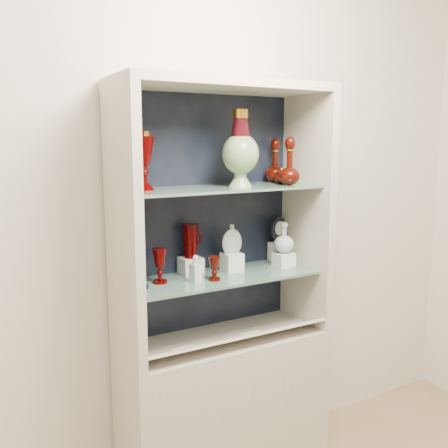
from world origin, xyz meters
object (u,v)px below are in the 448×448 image
pedestal_lamp_right (144,161)px  cobalt_goblet (140,270)px  pedestal_lamp_left (132,159)px  enamel_urn (241,149)px  ruby_decanter_a (290,158)px  flat_flask (232,238)px  clear_round_decanter (284,238)px  ruby_goblet_small (214,269)px  ruby_decanter_b (275,159)px  cameo_medallion (278,229)px  ruby_goblet_tall (160,266)px  clear_square_bottle (196,269)px  lidded_bowl (281,176)px  ruby_pitcher (190,241)px

pedestal_lamp_right → cobalt_goblet: (-0.05, -0.05, -0.46)m
pedestal_lamp_left → pedestal_lamp_right: (0.08, 0.09, -0.01)m
enamel_urn → ruby_decanter_a: enamel_urn is taller
flat_flask → clear_round_decanter: 0.28m
ruby_goblet_small → ruby_decanter_b: bearing=19.6°
pedestal_lamp_left → cobalt_goblet: 0.47m
flat_flask → cameo_medallion: cameo_medallion is taller
enamel_urn → flat_flask: size_ratio=2.39×
ruby_goblet_tall → pedestal_lamp_right: bearing=166.4°
clear_square_bottle → clear_round_decanter: size_ratio=0.84×
pedestal_lamp_right → clear_square_bottle: bearing=-23.9°
pedestal_lamp_left → clear_round_decanter: (0.80, 0.04, -0.41)m
cameo_medallion → cobalt_goblet: bearing=168.8°
enamel_urn → lidded_bowl: (0.26, 0.04, -0.13)m
ruby_pitcher → cameo_medallion: same height
ruby_goblet_small → cameo_medallion: 0.51m
pedestal_lamp_right → clear_round_decanter: bearing=-3.5°
ruby_goblet_small → ruby_pitcher: (-0.04, 0.16, 0.11)m
pedestal_lamp_left → ruby_decanter_b: bearing=10.2°
cobalt_goblet → flat_flask: 0.50m
flat_flask → lidded_bowl: bearing=-2.5°
flat_flask → ruby_decanter_b: bearing=15.6°
ruby_goblet_small → flat_flask: (0.15, 0.10, 0.11)m
pedestal_lamp_left → ruby_decanter_a: 0.77m
pedestal_lamp_left → ruby_pitcher: pedestal_lamp_left is taller
pedestal_lamp_right → clear_round_decanter: pedestal_lamp_right is taller
ruby_decanter_b → ruby_goblet_tall: (-0.67, -0.07, -0.46)m
ruby_decanter_b → cameo_medallion: (0.03, 0.01, -0.37)m
ruby_pitcher → cameo_medallion: (0.51, 0.01, 0.01)m
ruby_decanter_b → ruby_goblet_tall: size_ratio=1.50×
ruby_decanter_a → lidded_bowl: (0.02, 0.09, -0.09)m
ruby_goblet_tall → cameo_medallion: (0.70, 0.08, 0.09)m
ruby_goblet_small → cameo_medallion: (0.47, 0.16, 0.12)m
ruby_goblet_small → ruby_goblet_tall: bearing=160.0°
ruby_goblet_tall → clear_square_bottle: (0.14, -0.07, -0.02)m
pedestal_lamp_left → ruby_goblet_small: size_ratio=2.44×
pedestal_lamp_right → ruby_goblet_tall: size_ratio=1.58×
enamel_urn → ruby_decanter_b: size_ratio=1.48×
ruby_goblet_tall → clear_square_bottle: size_ratio=1.24×
ruby_decanter_b → flat_flask: ruby_decanter_b is taller
flat_flask → clear_round_decanter: bearing=-4.9°
ruby_goblet_tall → ruby_pitcher: 0.22m
pedestal_lamp_right → flat_flask: (0.44, 0.00, -0.38)m
cobalt_goblet → ruby_pitcher: size_ratio=1.03×
cobalt_goblet → ruby_goblet_tall: size_ratio=1.06×
pedestal_lamp_left → clear_round_decanter: 0.90m
ruby_decanter_a → lidded_bowl: size_ratio=3.21×
ruby_decanter_a → clear_round_decanter: (0.03, 0.08, -0.40)m
pedestal_lamp_left → pedestal_lamp_right: 0.12m
clear_round_decanter → pedestal_lamp_left: bearing=-176.9°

